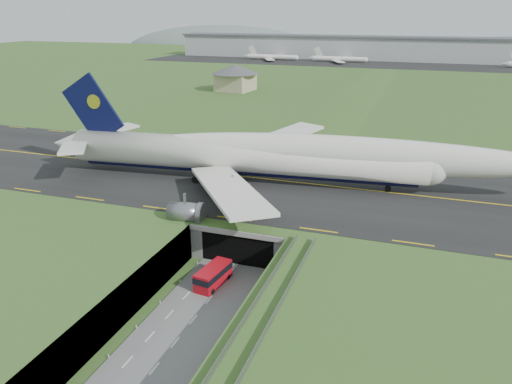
% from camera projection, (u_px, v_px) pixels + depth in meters
% --- Properties ---
extents(ground, '(900.00, 900.00, 0.00)m').
position_uv_depth(ground, '(217.00, 290.00, 72.14)').
color(ground, '#305321').
rests_on(ground, ground).
extents(airfield_deck, '(800.00, 800.00, 6.00)m').
position_uv_depth(airfield_deck, '(217.00, 272.00, 71.10)').
color(airfield_deck, gray).
rests_on(airfield_deck, ground).
extents(trench_road, '(12.00, 75.00, 0.20)m').
position_uv_depth(trench_road, '(195.00, 318.00, 65.45)').
color(trench_road, slate).
rests_on(trench_road, ground).
extents(taxiway, '(800.00, 44.00, 0.18)m').
position_uv_depth(taxiway, '(282.00, 181.00, 99.33)').
color(taxiway, black).
rests_on(taxiway, airfield_deck).
extents(tunnel_portal, '(17.00, 22.30, 6.00)m').
position_uv_depth(tunnel_portal, '(255.00, 225.00, 85.82)').
color(tunnel_portal, gray).
rests_on(tunnel_portal, ground).
extents(guideway, '(3.00, 53.00, 7.05)m').
position_uv_depth(guideway, '(242.00, 358.00, 49.97)').
color(guideway, '#A8A8A3').
rests_on(guideway, ground).
extents(jumbo_jet, '(100.45, 63.29, 21.03)m').
position_uv_depth(jumbo_jet, '(278.00, 156.00, 96.07)').
color(jumbo_jet, white).
rests_on(jumbo_jet, ground).
extents(shuttle_tram, '(3.53, 7.24, 2.85)m').
position_uv_depth(shuttle_tram, '(213.00, 276.00, 72.97)').
color(shuttle_tram, '#B30B17').
rests_on(shuttle_tram, ground).
extents(service_building, '(22.20, 22.20, 10.79)m').
position_uv_depth(service_building, '(235.00, 75.00, 208.19)').
color(service_building, tan).
rests_on(service_building, ground).
extents(cargo_terminal, '(320.00, 67.00, 15.60)m').
position_uv_depth(cargo_terminal, '(394.00, 48.00, 333.09)').
color(cargo_terminal, '#B2B2B2').
rests_on(cargo_terminal, ground).
extents(distant_hills, '(700.00, 91.00, 60.00)m').
position_uv_depth(distant_hills, '(480.00, 61.00, 435.38)').
color(distant_hills, slate).
rests_on(distant_hills, ground).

